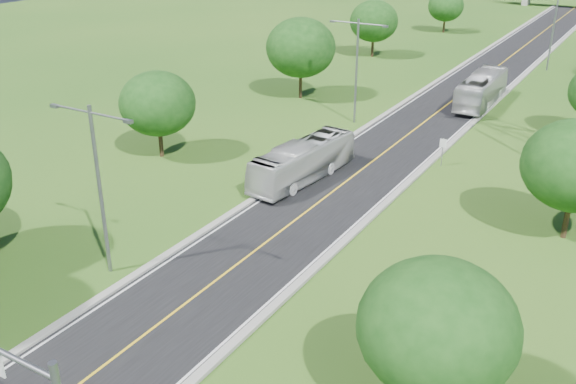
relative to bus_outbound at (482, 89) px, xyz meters
The scene contains 15 objects.
ground 4.34m from the bus_outbound, 138.76° to the left, with size 260.00×260.00×0.00m, color #225016.
road 9.29m from the bus_outbound, 109.15° to the left, with size 8.00×150.00×0.06m, color black.
curb_left 11.38m from the bus_outbound, 130.03° to the left, with size 0.50×150.00×0.22m, color gray.
curb_right 8.87m from the bus_outbound, 81.72° to the left, with size 0.50×150.00×0.22m, color gray.
speed_limit_sign 19.52m from the bus_outbound, 83.51° to the right, with size 0.55×0.09×2.40m.
streetlight_near_left 46.45m from the bus_outbound, 101.21° to the right, with size 5.90×0.25×10.00m.
streetlight_mid_left 15.87m from the bus_outbound, 126.01° to the right, with size 5.90×0.25×10.00m.
streetlight_far_right 21.26m from the bus_outbound, 81.71° to the left, with size 5.90×0.25×10.00m.
tree_lb 35.10m from the bus_outbound, 122.89° to the right, with size 6.30×6.30×7.33m.
tree_lc 19.82m from the bus_outbound, 157.71° to the right, with size 7.56×7.56×8.79m.
tree_ld 26.20m from the bus_outbound, 140.26° to the left, with size 6.72×6.72×7.82m.
tree_le 44.31m from the bus_outbound, 113.30° to the left, with size 5.88×5.88×6.84m.
tree_ra 48.72m from the bus_outbound, 76.92° to the right, with size 6.30×6.30×7.33m.
bus_outbound is the anchor object (origin of this frame).
bus_inbound 28.44m from the bus_outbound, 102.31° to the right, with size 2.58×11.01×3.07m, color beige.
Camera 1 is at (19.52, -10.46, 19.42)m, focal length 40.00 mm.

